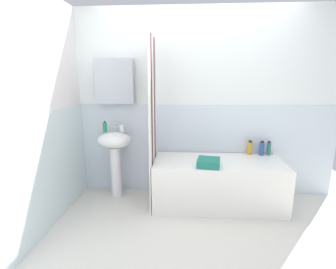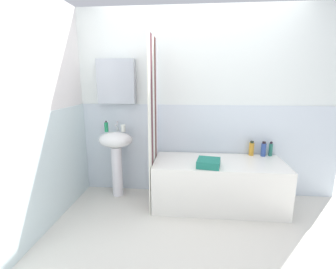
% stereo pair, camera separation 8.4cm
% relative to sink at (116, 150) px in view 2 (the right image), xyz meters
% --- Properties ---
extents(ground_plane, '(4.80, 5.60, 0.04)m').
position_rel_sink_xyz_m(ground_plane, '(1.04, -1.03, -0.65)').
color(ground_plane, silver).
extents(wall_back_tiled, '(3.60, 0.18, 2.40)m').
position_rel_sink_xyz_m(wall_back_tiled, '(0.98, 0.23, 0.51)').
color(wall_back_tiled, white).
rests_on(wall_back_tiled, ground_plane).
extents(wall_left_tiled, '(0.07, 1.81, 2.40)m').
position_rel_sink_xyz_m(wall_left_tiled, '(-0.53, -0.69, 0.48)').
color(wall_left_tiled, white).
rests_on(wall_left_tiled, ground_plane).
extents(sink, '(0.44, 0.34, 0.87)m').
position_rel_sink_xyz_m(sink, '(0.00, 0.00, 0.00)').
color(sink, white).
rests_on(sink, ground_plane).
extents(faucet, '(0.03, 0.12, 0.12)m').
position_rel_sink_xyz_m(faucet, '(-0.00, 0.08, 0.29)').
color(faucet, silver).
rests_on(faucet, sink).
extents(soap_dispenser, '(0.05, 0.05, 0.14)m').
position_rel_sink_xyz_m(soap_dispenser, '(-0.12, 0.01, 0.29)').
color(soap_dispenser, '#1C8250').
rests_on(soap_dispenser, sink).
extents(toothbrush_cup, '(0.06, 0.06, 0.09)m').
position_rel_sink_xyz_m(toothbrush_cup, '(0.10, 0.04, 0.28)').
color(toothbrush_cup, white).
rests_on(toothbrush_cup, sink).
extents(bathtub, '(1.54, 0.67, 0.57)m').
position_rel_sink_xyz_m(bathtub, '(1.30, -0.15, -0.35)').
color(bathtub, white).
rests_on(bathtub, ground_plane).
extents(shower_curtain, '(0.01, 0.67, 2.00)m').
position_rel_sink_xyz_m(shower_curtain, '(0.52, -0.15, 0.37)').
color(shower_curtain, white).
rests_on(shower_curtain, ground_plane).
extents(lotion_bottle, '(0.05, 0.05, 0.19)m').
position_rel_sink_xyz_m(lotion_bottle, '(1.98, 0.14, 0.02)').
color(lotion_bottle, '#26715E').
rests_on(lotion_bottle, bathtub).
extents(shampoo_bottle, '(0.06, 0.06, 0.19)m').
position_rel_sink_xyz_m(shampoo_bottle, '(1.88, 0.12, 0.02)').
color(shampoo_bottle, '#3453A5').
rests_on(shampoo_bottle, bathtub).
extents(body_wash_bottle, '(0.06, 0.06, 0.19)m').
position_rel_sink_xyz_m(body_wash_bottle, '(1.74, 0.14, 0.02)').
color(body_wash_bottle, gold).
rests_on(body_wash_bottle, bathtub).
extents(towel_folded, '(0.29, 0.29, 0.08)m').
position_rel_sink_xyz_m(towel_folded, '(1.17, -0.33, -0.03)').
color(towel_folded, '#207564').
rests_on(towel_folded, bathtub).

